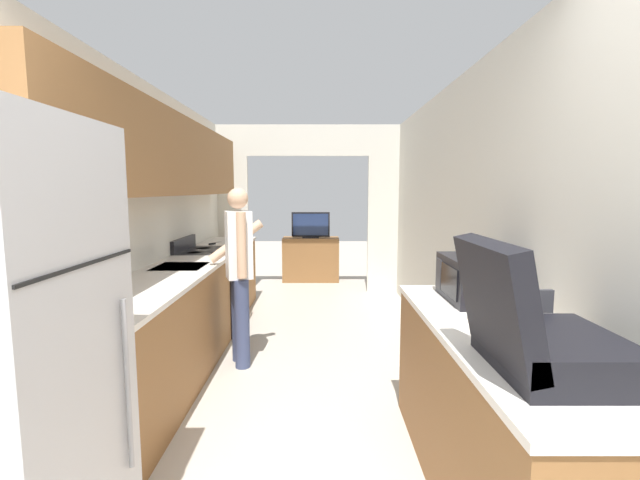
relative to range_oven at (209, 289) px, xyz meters
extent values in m
cube|color=silver|center=(-0.34, -1.66, 0.80)|extent=(0.06, 7.91, 2.50)
cube|color=brown|center=(-0.15, -0.75, 1.41)|extent=(0.32, 4.21, 0.71)
cube|color=silver|center=(2.42, -1.66, 0.80)|extent=(0.06, 7.91, 2.50)
cube|color=silver|center=(-0.18, 1.72, 0.57)|extent=(0.65, 0.06, 2.05)
cube|color=silver|center=(2.26, 1.72, 0.57)|extent=(0.65, 0.06, 2.05)
cube|color=silver|center=(1.04, 1.72, 1.82)|extent=(3.10, 0.06, 0.45)
cube|color=brown|center=(-0.01, -1.62, -0.02)|extent=(0.60, 2.48, 0.85)
cube|color=silver|center=(-0.01, -1.63, 0.42)|extent=(0.62, 2.49, 0.03)
cube|color=brown|center=(-0.01, 0.87, -0.02)|extent=(0.60, 0.97, 0.85)
cube|color=silver|center=(-0.01, 0.87, 0.42)|extent=(0.62, 0.99, 0.03)
cube|color=#9EA3A8|center=(-0.01, -0.99, 0.44)|extent=(0.42, 0.44, 0.00)
cube|color=brown|center=(2.09, -2.69, -0.02)|extent=(0.60, 1.86, 0.85)
cube|color=silver|center=(2.09, -2.69, 0.42)|extent=(0.62, 1.88, 0.03)
cube|color=black|center=(0.41, -3.24, 0.85)|extent=(0.01, 0.69, 0.01)
cylinder|color=#99999E|center=(0.43, -3.01, 0.31)|extent=(0.02, 0.02, 0.72)
cube|color=black|center=(0.00, 0.00, -0.01)|extent=(0.62, 0.76, 0.89)
cube|color=black|center=(0.32, 0.00, -0.01)|extent=(0.01, 0.52, 0.27)
cylinder|color=#B7B7BC|center=(0.34, 0.00, 0.22)|extent=(0.02, 0.61, 0.02)
cube|color=black|center=(-0.29, 0.00, 0.51)|extent=(0.04, 0.76, 0.14)
cylinder|color=#232328|center=(0.13, -0.17, 0.44)|extent=(0.16, 0.16, 0.01)
cylinder|color=#232328|center=(0.13, 0.17, 0.44)|extent=(0.16, 0.16, 0.01)
cylinder|color=#232328|center=(-0.12, -0.17, 0.44)|extent=(0.16, 0.16, 0.01)
cylinder|color=#232328|center=(-0.12, 0.17, 0.44)|extent=(0.16, 0.16, 0.01)
cylinder|color=#384266|center=(0.54, -1.07, -0.06)|extent=(0.17, 0.17, 0.78)
cylinder|color=#384266|center=(0.48, -0.91, -0.06)|extent=(0.17, 0.17, 0.78)
cube|color=white|center=(0.51, -0.99, 0.63)|extent=(0.27, 0.27, 0.59)
cylinder|color=#DBAD89|center=(0.56, -1.13, 0.64)|extent=(0.10, 0.10, 0.56)
cylinder|color=#DBAD89|center=(0.46, -0.86, 0.64)|extent=(0.50, 0.24, 0.39)
sphere|color=#DBAD89|center=(0.51, -0.99, 1.03)|extent=(0.18, 0.18, 0.18)
cube|color=black|center=(2.09, -3.17, 0.51)|extent=(0.44, 0.52, 0.14)
cube|color=black|center=(1.86, -3.17, 0.70)|extent=(0.17, 0.52, 0.44)
cube|color=#2D2D33|center=(2.09, -2.89, 0.63)|extent=(0.26, 0.02, 0.10)
cube|color=black|center=(2.18, -2.16, 0.57)|extent=(0.38, 0.51, 0.26)
cube|color=black|center=(1.98, -2.21, 0.57)|extent=(0.01, 0.30, 0.18)
cube|color=#38383D|center=(1.98, -1.98, 0.57)|extent=(0.01, 0.10, 0.19)
cube|color=#C67028|center=(2.11, -2.66, 0.45)|extent=(0.22, 0.25, 0.03)
cube|color=#C67028|center=(2.10, -2.65, 0.48)|extent=(0.21, 0.27, 0.03)
cube|color=white|center=(2.10, -2.65, 0.50)|extent=(0.24, 0.26, 0.02)
cube|color=brown|center=(1.06, 2.54, -0.08)|extent=(0.95, 0.42, 0.74)
cube|color=black|center=(1.06, 2.50, 0.30)|extent=(0.28, 0.16, 0.02)
cube|color=black|center=(1.06, 2.50, 0.52)|extent=(0.64, 0.04, 0.41)
cube|color=navy|center=(1.06, 2.48, 0.52)|extent=(0.59, 0.01, 0.36)
cube|color=#B7B7BC|center=(-0.10, 0.66, 0.44)|extent=(0.12, 0.22, 0.00)
cube|color=black|center=(-0.10, 0.49, 0.45)|extent=(0.07, 0.11, 0.02)
camera|label=1|loc=(1.22, -4.68, 1.10)|focal=24.00mm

